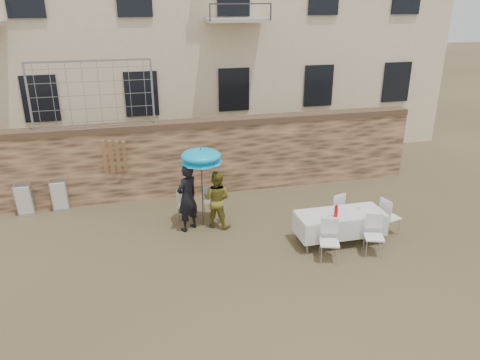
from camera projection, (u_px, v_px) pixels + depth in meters
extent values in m
plane|color=brown|center=(247.00, 281.00, 9.85)|extent=(80.00, 80.00, 0.00)
cube|color=#856042|center=(205.00, 157.00, 13.95)|extent=(13.00, 0.50, 2.20)
imported|color=black|center=(187.00, 198.00, 11.70)|extent=(0.77, 0.72, 1.76)
imported|color=olive|center=(217.00, 199.00, 11.91)|extent=(0.93, 0.88, 1.51)
cylinder|color=#3F3F44|center=(202.00, 195.00, 11.88)|extent=(0.03, 0.03, 1.75)
cone|color=#09A0D4|center=(201.00, 158.00, 11.51)|extent=(1.05, 1.05, 0.22)
cube|color=silver|center=(341.00, 214.00, 11.14)|extent=(2.10, 0.85, 0.05)
cylinder|color=silver|center=(308.00, 239.00, 10.75)|extent=(0.04, 0.04, 0.74)
cylinder|color=silver|center=(382.00, 230.00, 11.18)|extent=(0.04, 0.04, 0.74)
cylinder|color=silver|center=(297.00, 226.00, 11.37)|extent=(0.04, 0.04, 0.74)
cylinder|color=silver|center=(368.00, 218.00, 11.80)|extent=(0.04, 0.04, 0.74)
cylinder|color=red|center=(336.00, 211.00, 10.90)|extent=(0.09, 0.09, 0.26)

